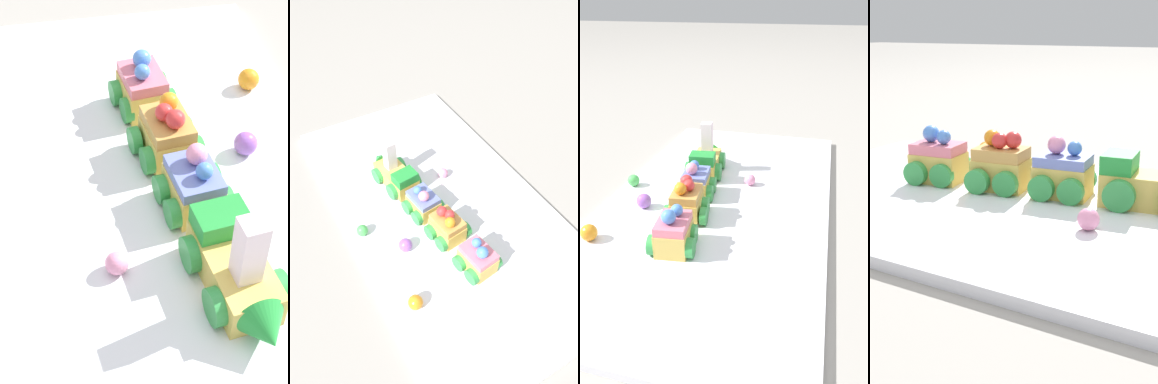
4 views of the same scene
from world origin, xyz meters
The scene contains 10 objects.
ground_plane centered at (0.00, 0.00, 0.00)m, with size 10.00×10.00×0.00m, color gray.
display_board centered at (0.00, 0.00, 0.01)m, with size 0.74×0.39×0.01m, color white.
cake_train_locomotive centered at (0.11, 0.06, 0.04)m, with size 0.14×0.08×0.10m.
cake_car_blueberry centered at (0.00, 0.04, 0.04)m, with size 0.07×0.07×0.07m.
cake_car_caramel centered at (-0.08, 0.03, 0.04)m, with size 0.07×0.07×0.07m.
cake_car_strawberry centered at (-0.16, 0.02, 0.04)m, with size 0.07×0.07×0.07m.
gumball_purple centered at (-0.07, 0.12, 0.02)m, with size 0.03×0.03×0.03m, color #9956C6.
gumball_green centered at (0.01, 0.17, 0.02)m, with size 0.02×0.02×0.02m, color #4CBC56.
gumball_pink centered at (0.07, -0.04, 0.02)m, with size 0.02×0.02×0.02m, color pink.
gumball_orange centered at (-0.18, 0.15, 0.02)m, with size 0.03×0.03×0.03m, color orange.
Camera 3 is at (-0.58, -0.16, 0.34)m, focal length 35.00 mm.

